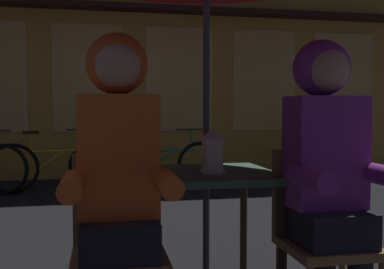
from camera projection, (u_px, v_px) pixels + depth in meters
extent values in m
cube|color=#42664C|center=(206.00, 175.00, 2.46)|extent=(0.72, 0.72, 0.04)
cylinder|color=#2D2319|center=(156.00, 265.00, 2.11)|extent=(0.04, 0.04, 0.70)
cylinder|color=#2D2319|center=(282.00, 257.00, 2.23)|extent=(0.04, 0.04, 0.70)
cylinder|color=#2D2319|center=(143.00, 231.00, 2.72)|extent=(0.04, 0.04, 0.70)
cylinder|color=#2D2319|center=(244.00, 226.00, 2.84)|extent=(0.04, 0.04, 0.70)
cylinder|color=#4C4C51|center=(206.00, 99.00, 2.44)|extent=(0.04, 0.04, 2.25)
cube|color=white|center=(212.00, 172.00, 2.37)|extent=(0.11, 0.11, 0.02)
cube|color=white|center=(212.00, 155.00, 2.37)|extent=(0.09, 0.09, 0.16)
pyramid|color=white|center=(213.00, 134.00, 2.36)|extent=(0.11, 0.11, 0.06)
cube|color=olive|center=(119.00, 260.00, 1.95)|extent=(0.40, 0.40, 0.04)
cube|color=olive|center=(117.00, 198.00, 2.12)|extent=(0.40, 0.03, 0.42)
cube|color=olive|center=(328.00, 247.00, 2.13)|extent=(0.40, 0.40, 0.04)
cube|color=olive|center=(311.00, 191.00, 2.30)|extent=(0.40, 0.03, 0.42)
cube|color=black|center=(119.00, 236.00, 1.94)|extent=(0.32, 0.36, 0.16)
cube|color=#E05B23|center=(118.00, 156.00, 1.97)|extent=(0.34, 0.22, 0.52)
cylinder|color=#E05B23|center=(167.00, 183.00, 1.79)|extent=(0.09, 0.30, 0.09)
cylinder|color=#E05B23|center=(72.00, 186.00, 1.72)|extent=(0.09, 0.30, 0.09)
sphere|color=tan|center=(117.00, 65.00, 1.95)|extent=(0.21, 0.21, 0.21)
sphere|color=#E05B23|center=(117.00, 64.00, 2.00)|extent=(0.27, 0.27, 0.27)
cube|color=black|center=(328.00, 225.00, 2.13)|extent=(0.32, 0.36, 0.16)
cube|color=purple|center=(325.00, 152.00, 2.15)|extent=(0.34, 0.22, 0.52)
cylinder|color=purple|center=(310.00, 179.00, 1.91)|extent=(0.09, 0.30, 0.09)
sphere|color=tan|center=(326.00, 69.00, 2.13)|extent=(0.21, 0.21, 0.21)
sphere|color=purple|center=(321.00, 68.00, 2.18)|extent=(0.27, 0.27, 0.27)
cube|color=#E0B260|center=(88.00, 78.00, 7.26)|extent=(1.10, 0.02, 1.70)
cube|color=#E0B260|center=(179.00, 79.00, 7.54)|extent=(1.10, 0.02, 1.70)
cube|color=#E0B260|center=(264.00, 81.00, 7.83)|extent=(1.10, 0.02, 1.70)
cube|color=#E0B260|center=(343.00, 82.00, 8.11)|extent=(1.10, 0.02, 1.70)
cube|color=#331914|center=(135.00, 8.00, 7.21)|extent=(9.00, 0.36, 0.08)
torus|color=black|center=(3.00, 169.00, 5.87)|extent=(0.66, 0.18, 0.66)
torus|color=black|center=(93.00, 166.00, 6.24)|extent=(0.66, 0.14, 0.66)
torus|color=black|center=(13.00, 169.00, 5.91)|extent=(0.66, 0.14, 0.66)
cylinder|color=#B78419|center=(54.00, 151.00, 6.06)|extent=(0.83, 0.15, 0.04)
cylinder|color=#B78419|center=(44.00, 165.00, 6.03)|extent=(0.61, 0.12, 0.44)
cylinder|color=#B78419|center=(31.00, 142.00, 5.96)|extent=(0.02, 0.02, 0.24)
cube|color=black|center=(31.00, 132.00, 5.96)|extent=(0.21, 0.11, 0.04)
cylinder|color=#B78419|center=(84.00, 140.00, 6.18)|extent=(0.02, 0.02, 0.28)
cylinder|color=black|center=(84.00, 130.00, 6.17)|extent=(0.44, 0.08, 0.02)
torus|color=black|center=(201.00, 165.00, 6.30)|extent=(0.66, 0.06, 0.66)
torus|color=black|center=(126.00, 167.00, 6.11)|extent=(0.66, 0.06, 0.66)
cylinder|color=#236B3D|center=(164.00, 150.00, 6.20)|extent=(0.84, 0.04, 0.04)
cylinder|color=#236B3D|center=(155.00, 164.00, 6.18)|extent=(0.61, 0.04, 0.44)
cylinder|color=#236B3D|center=(143.00, 142.00, 6.14)|extent=(0.02, 0.02, 0.24)
cube|color=black|center=(143.00, 132.00, 6.13)|extent=(0.20, 0.08, 0.04)
cylinder|color=#236B3D|center=(192.00, 140.00, 6.26)|extent=(0.02, 0.02, 0.28)
cylinder|color=black|center=(192.00, 129.00, 6.26)|extent=(0.44, 0.03, 0.02)
cylinder|color=brown|center=(324.00, 171.00, 6.99)|extent=(0.36, 0.36, 0.34)
sphere|color=#285B2D|center=(324.00, 141.00, 6.96)|extent=(0.60, 0.60, 0.60)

